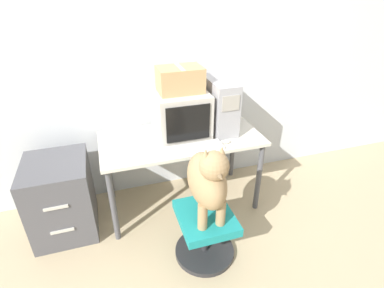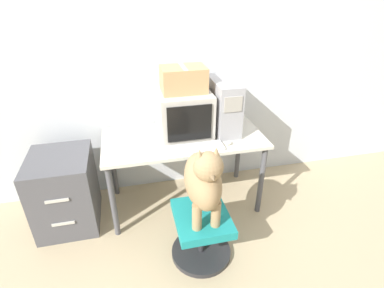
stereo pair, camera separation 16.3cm
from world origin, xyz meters
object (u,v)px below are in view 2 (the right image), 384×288
Objects in this scene: keyboard at (196,148)px; filing_cabinet at (65,191)px; dog at (203,180)px; cardboard_box at (183,79)px; pc_tower at (223,106)px; crt_monitor at (184,113)px; office_chair at (201,232)px.

keyboard reaches higher than filing_cabinet.
dog is at bearing -96.86° from keyboard.
pc_tower is at bearing -2.53° from cardboard_box.
crt_monitor is 0.72× the size of dog.
cardboard_box is at bearing 88.10° from dog.
keyboard is at bearing -84.99° from cardboard_box.
office_chair is 1.29× the size of cardboard_box.
filing_cabinet is 1.83× the size of cardboard_box.
cardboard_box is at bearing 95.01° from keyboard.
office_chair is 0.70× the size of filing_cabinet.
keyboard is at bearing -10.91° from filing_cabinet.
keyboard is 0.73× the size of dog.
crt_monitor is 0.97× the size of pc_tower.
crt_monitor is 0.30m from cardboard_box.
crt_monitor is 0.36m from pc_tower.
crt_monitor is at bearing 95.07° from keyboard.
office_chair is at bearing 90.00° from dog.
pc_tower reaches higher than keyboard.
filing_cabinet is (-1.47, -0.09, -0.64)m from pc_tower.
cardboard_box is at bearing 177.47° from pc_tower.
cardboard_box is at bearing 88.04° from office_chair.
keyboard is 0.97× the size of office_chair.
cardboard_box is (-0.03, 0.33, 0.49)m from keyboard.
crt_monitor is 1.03m from office_chair.
pc_tower is at bearing 62.33° from office_chair.
pc_tower reaches higher than filing_cabinet.
office_chair is at bearing -91.97° from crt_monitor.
keyboard is at bearing 83.14° from dog.
dog is 0.94× the size of filing_cabinet.
cardboard_box reaches higher than crt_monitor.
pc_tower is 0.89m from dog.
pc_tower is 0.51m from keyboard.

